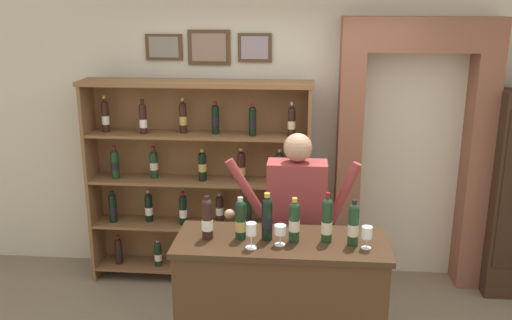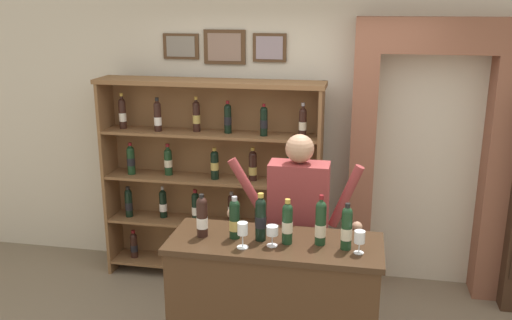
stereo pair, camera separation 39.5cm
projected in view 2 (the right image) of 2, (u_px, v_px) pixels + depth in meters
name	position (u px, v px, depth m)	size (l,w,h in m)	color
back_wall	(291.00, 101.00, 5.18)	(12.00, 0.19, 3.34)	beige
wine_shelf	(212.00, 175.00, 5.16)	(2.07, 0.35, 1.90)	brown
archway_doorway	(428.00, 144.00, 4.91)	(1.35, 0.45, 2.45)	brown
tasting_counter	(274.00, 311.00, 3.80)	(1.42, 0.56, 1.04)	#422B19
shopkeeper	(298.00, 215.00, 4.17)	(1.03, 0.22, 1.64)	#2D3347
tasting_bottle_vin_santo	(202.00, 216.00, 3.70)	(0.08, 0.08, 0.30)	black
tasting_bottle_grappa	(235.00, 219.00, 3.67)	(0.07, 0.07, 0.29)	black
tasting_bottle_chianti	(261.00, 218.00, 3.64)	(0.07, 0.07, 0.33)	black
tasting_bottle_super_tuscan	(287.00, 222.00, 3.59)	(0.07, 0.07, 0.30)	#19381E
tasting_bottle_brunello	(321.00, 223.00, 3.57)	(0.07, 0.07, 0.34)	#19381E
tasting_bottle_bianco	(347.00, 228.00, 3.51)	(0.07, 0.07, 0.31)	#19381E
wine_glass_right	(272.00, 232.00, 3.56)	(0.08, 0.08, 0.14)	silver
wine_glass_center	(243.00, 230.00, 3.53)	(0.08, 0.08, 0.17)	silver
wine_glass_left	(360.00, 238.00, 3.46)	(0.07, 0.07, 0.15)	silver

